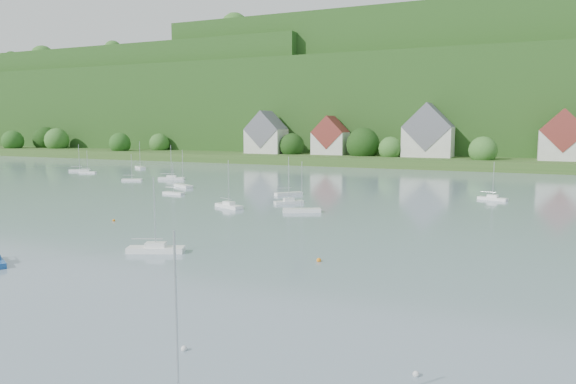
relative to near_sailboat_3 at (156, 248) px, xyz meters
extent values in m
cube|color=#325620|center=(1.37, 149.48, 1.06)|extent=(600.00, 60.00, 3.00)
cube|color=#1E4516|center=(1.37, 224.48, 19.56)|extent=(620.00, 160.00, 40.00)
cube|color=#1E4516|center=(-148.63, 209.48, 23.56)|extent=(200.00, 120.00, 52.00)
cube|color=#1E4516|center=(11.37, 219.48, 27.56)|extent=(240.00, 130.00, 60.00)
sphere|color=#366424|center=(-160.86, 136.49, 6.20)|extent=(11.19, 11.19, 11.19)
sphere|color=#366424|center=(-106.71, 140.96, 5.36)|extent=(8.61, 8.61, 8.61)
sphere|color=#1D5218|center=(-118.39, 129.95, 5.50)|extent=(9.03, 9.03, 9.03)
sphere|color=#366424|center=(-5.43, 133.36, 5.22)|extent=(8.19, 8.19, 8.19)
sphere|color=#366424|center=(-50.59, 135.55, 4.67)|extent=(6.49, 6.49, 6.49)
sphere|color=#366424|center=(48.22, 141.56, 6.51)|extent=(12.16, 12.16, 12.16)
sphere|color=#366424|center=(24.36, 129.41, 5.40)|extent=(8.73, 8.73, 8.73)
sphere|color=black|center=(-42.50, 135.34, 5.59)|extent=(9.32, 9.32, 9.32)
sphere|color=black|center=(-169.08, 142.82, 5.65)|extent=(9.50, 9.50, 9.50)
sphere|color=black|center=(-173.25, 141.34, 6.43)|extent=(11.91, 11.91, 11.91)
sphere|color=#1D5218|center=(-180.65, 129.28, 5.78)|extent=(9.91, 9.91, 9.91)
sphere|color=black|center=(-15.63, 135.83, 6.44)|extent=(11.92, 11.92, 11.92)
sphere|color=#366424|center=(-118.34, 178.02, 51.40)|extent=(10.52, 10.52, 10.52)
sphere|color=#366424|center=(-221.65, 185.83, 51.97)|extent=(13.75, 13.75, 13.75)
sphere|color=#1D5218|center=(-82.90, 212.62, 51.36)|extent=(10.29, 10.29, 10.29)
sphere|color=black|center=(-188.99, 207.49, 51.36)|extent=(10.31, 10.31, 10.31)
sphere|color=black|center=(-173.82, 182.83, 50.99)|extent=(8.14, 8.14, 8.14)
sphere|color=#366424|center=(-176.20, 212.07, 50.81)|extent=(7.15, 7.15, 7.15)
sphere|color=black|center=(-242.31, 207.51, 51.60)|extent=(11.66, 11.66, 11.66)
sphere|color=black|center=(-66.79, 200.86, 50.82)|extent=(7.18, 7.18, 7.18)
sphere|color=#366424|center=(-156.61, 171.17, 51.12)|extent=(8.89, 8.89, 8.89)
sphere|color=#1D5218|center=(-233.15, 174.48, 50.92)|extent=(7.77, 7.77, 7.77)
sphere|color=black|center=(-191.94, 203.43, 51.30)|extent=(9.97, 9.97, 9.97)
sphere|color=#1D5218|center=(40.87, 204.51, 59.81)|extent=(12.83, 12.83, 12.83)
sphere|color=#366424|center=(-38.56, 191.66, 58.99)|extent=(8.18, 8.18, 8.18)
sphere|color=#1D5218|center=(2.48, 229.13, 59.79)|extent=(12.73, 12.73, 12.73)
sphere|color=#366424|center=(-45.77, 223.77, 58.80)|extent=(7.07, 7.07, 7.07)
sphere|color=black|center=(-2.10, 192.78, 59.00)|extent=(8.21, 8.21, 8.21)
sphere|color=#366424|center=(-21.45, 216.58, 59.70)|extent=(12.24, 12.24, 12.24)
sphere|color=#366424|center=(-94.13, 185.38, 59.95)|extent=(13.65, 13.65, 13.65)
sphere|color=#1D5218|center=(-38.61, 211.61, 41.66)|extent=(12.01, 12.01, 12.01)
sphere|color=black|center=(-2.33, 221.69, 42.31)|extent=(15.72, 15.72, 15.72)
sphere|color=#1D5218|center=(12.25, 217.40, 41.41)|extent=(10.54, 10.54, 10.54)
sphere|color=#1D5218|center=(-191.93, 248.09, 40.99)|extent=(8.18, 8.18, 8.18)
sphere|color=black|center=(-174.54, 239.07, 41.09)|extent=(8.74, 8.74, 8.74)
sphere|color=black|center=(-190.40, 217.99, 42.25)|extent=(15.38, 15.38, 15.38)
cube|color=beige|center=(-53.63, 136.48, 7.06)|extent=(14.00, 10.00, 9.00)
cube|color=slate|center=(-53.63, 136.48, 11.56)|extent=(14.00, 10.40, 14.00)
cube|color=beige|center=(-28.63, 138.48, 6.56)|extent=(12.00, 9.00, 8.00)
cube|color=maroon|center=(-28.63, 138.48, 10.56)|extent=(12.00, 9.36, 12.00)
cube|color=beige|center=(6.37, 137.48, 7.56)|extent=(16.00, 11.00, 10.00)
cube|color=slate|center=(6.37, 137.48, 12.56)|extent=(16.00, 11.44, 16.00)
cube|color=beige|center=(46.37, 135.48, 7.06)|extent=(13.00, 10.00, 9.00)
cube|color=maroon|center=(46.37, 135.48, 11.56)|extent=(13.00, 10.40, 13.00)
cube|color=white|center=(0.00, 0.00, -0.14)|extent=(6.26, 3.93, 0.61)
cube|color=white|center=(0.00, 0.00, 0.42)|extent=(2.42, 1.92, 0.50)
cylinder|color=silver|center=(0.00, 0.00, 3.96)|extent=(0.10, 0.10, 7.59)
cylinder|color=silver|center=(-0.84, -0.35, 1.07)|extent=(3.11, 1.37, 0.08)
cylinder|color=silver|center=(23.46, -28.83, 4.70)|extent=(0.10, 0.10, 8.86)
sphere|color=silver|center=(17.42, -19.86, -0.44)|extent=(0.39, 0.39, 0.39)
sphere|color=orange|center=(17.46, 3.51, -0.44)|extent=(0.49, 0.49, 0.49)
sphere|color=orange|center=(-17.30, 12.85, -0.44)|extent=(0.41, 0.41, 0.41)
sphere|color=silver|center=(31.00, -17.52, -0.44)|extent=(0.38, 0.38, 0.38)
cube|color=white|center=(4.27, 31.08, -0.14)|extent=(6.04, 4.19, 0.59)
cylinder|color=silver|center=(4.27, 31.08, 3.86)|extent=(0.10, 0.10, 7.42)
cylinder|color=silver|center=(3.47, 30.68, 1.05)|extent=(2.94, 1.56, 0.08)
cube|color=white|center=(-44.67, 64.21, -0.12)|extent=(6.65, 4.17, 0.65)
cube|color=white|center=(-44.67, 64.21, 0.46)|extent=(2.57, 2.04, 0.50)
cylinder|color=silver|center=(-44.67, 64.21, 4.24)|extent=(0.10, 0.10, 8.06)
cylinder|color=silver|center=(-45.56, 63.84, 1.11)|extent=(3.30, 1.45, 0.08)
cube|color=white|center=(-77.74, 69.90, -0.20)|extent=(4.91, 2.76, 0.47)
cylinder|color=silver|center=(-77.74, 69.90, 2.99)|extent=(0.10, 0.10, 5.92)
cylinder|color=silver|center=(-78.41, 69.68, 0.93)|extent=(2.49, 0.90, 0.08)
cube|color=white|center=(-27.32, 41.01, -0.21)|extent=(4.73, 1.66, 0.46)
cylinder|color=silver|center=(-27.32, 41.01, 2.93)|extent=(0.10, 0.10, 5.81)
cylinder|color=silver|center=(-28.01, 41.07, 0.93)|extent=(2.55, 0.28, 0.08)
cube|color=white|center=(-5.91, 49.07, -0.16)|extent=(4.76, 5.30, 0.56)
cylinder|color=silver|center=(-5.91, 49.07, 3.61)|extent=(0.10, 0.10, 6.98)
cylinder|color=silver|center=(-6.45, 48.43, 1.02)|extent=(2.01, 2.42, 0.08)
cube|color=white|center=(-1.27, 38.60, -0.18)|extent=(4.70, 4.57, 0.51)
cube|color=white|center=(-1.27, 38.60, 0.32)|extent=(1.99, 1.96, 0.50)
cylinder|color=silver|center=(-1.27, 38.60, 3.28)|extent=(0.10, 0.10, 6.41)
cylinder|color=silver|center=(-1.83, 38.07, 0.97)|extent=(2.10, 2.00, 0.08)
cube|color=white|center=(-84.09, 73.21, -0.14)|extent=(6.03, 4.18, 0.59)
cylinder|color=silver|center=(-84.09, 73.21, 3.85)|extent=(0.10, 0.10, 7.40)
cylinder|color=silver|center=(-84.88, 72.81, 1.05)|extent=(2.93, 1.56, 0.08)
cube|color=white|center=(-32.62, 51.88, -0.13)|extent=(6.18, 4.45, 0.61)
cylinder|color=silver|center=(-32.62, 51.88, 3.99)|extent=(0.10, 0.10, 7.64)
cylinder|color=silver|center=(-33.42, 52.32, 1.07)|extent=(2.98, 1.69, 0.08)
cube|color=white|center=(-8.47, 30.27, -0.15)|extent=(6.00, 3.94, 0.59)
cube|color=white|center=(-8.47, 30.27, 0.40)|extent=(2.34, 1.90, 0.50)
cylinder|color=silver|center=(-8.47, 30.27, 3.80)|extent=(0.10, 0.10, 7.32)
cylinder|color=silver|center=(-9.26, 30.63, 1.05)|extent=(2.96, 1.42, 0.08)
cube|color=white|center=(31.06, 57.77, -0.18)|extent=(5.38, 2.96, 0.52)
cube|color=white|center=(31.06, 57.77, 0.33)|extent=(2.04, 1.52, 0.50)
cylinder|color=silver|center=(31.06, 57.77, 3.32)|extent=(0.10, 0.10, 6.48)
cylinder|color=silver|center=(30.31, 58.00, 0.98)|extent=(2.74, 0.95, 0.08)
cube|color=white|center=(-74.83, 89.23, -0.12)|extent=(6.18, 5.10, 0.63)
cylinder|color=silver|center=(-74.83, 89.23, 4.14)|extent=(0.10, 0.10, 7.90)
cylinder|color=silver|center=(-75.61, 89.77, 1.09)|extent=(2.88, 2.08, 0.08)
cube|color=white|center=(-52.19, 58.34, -0.20)|extent=(4.95, 3.24, 0.48)
cylinder|color=silver|center=(-52.19, 58.34, 3.06)|extent=(0.10, 0.10, 6.03)
cylinder|color=silver|center=(-52.85, 58.04, 0.94)|extent=(2.45, 1.18, 0.08)
camera|label=1|loc=(35.77, -45.71, 13.23)|focal=33.28mm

